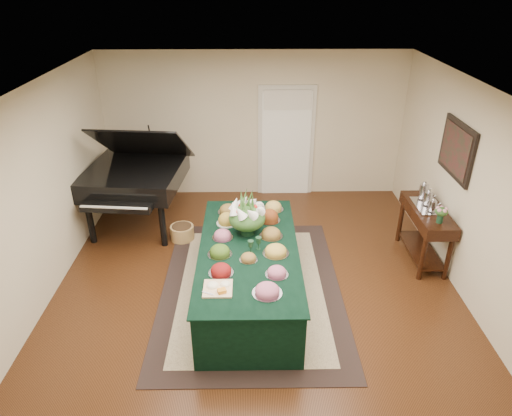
{
  "coord_description": "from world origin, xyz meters",
  "views": [
    {
      "loc": [
        -0.07,
        -5.15,
        3.91
      ],
      "look_at": [
        0.0,
        0.3,
        1.05
      ],
      "focal_mm": 32.0,
      "sensor_mm": 36.0,
      "label": 1
    }
  ],
  "objects_px": {
    "buffet_table": "(249,272)",
    "floral_centerpiece": "(247,214)",
    "mahogany_sideboard": "(426,220)",
    "grand_piano": "(135,176)"
  },
  "relations": [
    {
      "from": "grand_piano",
      "to": "mahogany_sideboard",
      "type": "height_order",
      "value": "grand_piano"
    },
    {
      "from": "floral_centerpiece",
      "to": "grand_piano",
      "type": "distance_m",
      "value": 2.44
    },
    {
      "from": "buffet_table",
      "to": "floral_centerpiece",
      "type": "relative_size",
      "value": 5.3
    },
    {
      "from": "buffet_table",
      "to": "mahogany_sideboard",
      "type": "distance_m",
      "value": 2.75
    },
    {
      "from": "buffet_table",
      "to": "grand_piano",
      "type": "xyz_separation_m",
      "value": [
        -1.86,
        1.97,
        0.54
      ]
    },
    {
      "from": "grand_piano",
      "to": "mahogany_sideboard",
      "type": "bearing_deg",
      "value": -13.87
    },
    {
      "from": "mahogany_sideboard",
      "to": "floral_centerpiece",
      "type": "bearing_deg",
      "value": -169.25
    },
    {
      "from": "grand_piano",
      "to": "floral_centerpiece",
      "type": "bearing_deg",
      "value": -40.96
    },
    {
      "from": "floral_centerpiece",
      "to": "mahogany_sideboard",
      "type": "distance_m",
      "value": 2.69
    },
    {
      "from": "floral_centerpiece",
      "to": "grand_piano",
      "type": "bearing_deg",
      "value": 139.04
    }
  ]
}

